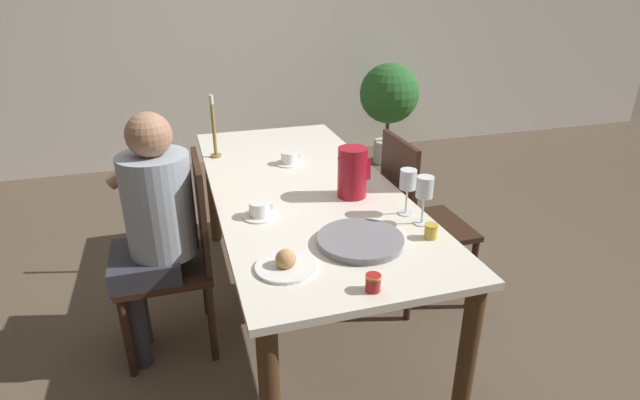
{
  "coord_description": "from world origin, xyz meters",
  "views": [
    {
      "loc": [
        -0.57,
        -2.19,
        1.67
      ],
      "look_at": [
        0.0,
        -0.31,
        0.79
      ],
      "focal_mm": 28.0,
      "sensor_mm": 36.0,
      "label": 1
    }
  ],
  "objects_px": {
    "potted_plant": "(389,98)",
    "chair_person_side": "(179,253)",
    "bread_plate": "(286,264)",
    "chair_opposite": "(416,218)",
    "red_pitcher": "(352,172)",
    "jam_jar_red": "(373,282)",
    "candlestick_tall": "(214,133)",
    "jam_jar_amber": "(431,230)",
    "teacup_across": "(289,159)",
    "serving_tray": "(360,240)",
    "wine_glass_juice": "(408,182)",
    "wine_glass_water": "(425,189)",
    "teacup_near_person": "(259,211)",
    "person_seated": "(153,220)"
  },
  "relations": [
    {
      "from": "potted_plant",
      "to": "chair_person_side",
      "type": "bearing_deg",
      "value": -133.01
    },
    {
      "from": "bread_plate",
      "to": "chair_opposite",
      "type": "bearing_deg",
      "value": 37.96
    },
    {
      "from": "red_pitcher",
      "to": "jam_jar_red",
      "type": "relative_size",
      "value": 4.03
    },
    {
      "from": "chair_opposite",
      "to": "candlestick_tall",
      "type": "distance_m",
      "value": 1.2
    },
    {
      "from": "red_pitcher",
      "to": "chair_person_side",
      "type": "bearing_deg",
      "value": 170.5
    },
    {
      "from": "jam_jar_amber",
      "to": "bread_plate",
      "type": "bearing_deg",
      "value": -174.72
    },
    {
      "from": "teacup_across",
      "to": "serving_tray",
      "type": "xyz_separation_m",
      "value": [
        0.05,
        -0.95,
        -0.01
      ]
    },
    {
      "from": "wine_glass_juice",
      "to": "jam_jar_amber",
      "type": "bearing_deg",
      "value": -90.81
    },
    {
      "from": "chair_opposite",
      "to": "teacup_across",
      "type": "xyz_separation_m",
      "value": [
        -0.6,
        0.36,
        0.27
      ]
    },
    {
      "from": "chair_opposite",
      "to": "teacup_across",
      "type": "relative_size",
      "value": 6.43
    },
    {
      "from": "wine_glass_juice",
      "to": "teacup_across",
      "type": "distance_m",
      "value": 0.83
    },
    {
      "from": "jam_jar_red",
      "to": "potted_plant",
      "type": "height_order",
      "value": "potted_plant"
    },
    {
      "from": "wine_glass_water",
      "to": "bread_plate",
      "type": "relative_size",
      "value": 0.95
    },
    {
      "from": "serving_tray",
      "to": "teacup_across",
      "type": "bearing_deg",
      "value": 92.99
    },
    {
      "from": "chair_person_side",
      "to": "wine_glass_juice",
      "type": "xyz_separation_m",
      "value": [
        0.95,
        -0.38,
        0.39
      ]
    },
    {
      "from": "chair_person_side",
      "to": "bread_plate",
      "type": "bearing_deg",
      "value": -151.24
    },
    {
      "from": "red_pitcher",
      "to": "teacup_near_person",
      "type": "xyz_separation_m",
      "value": [
        -0.45,
        -0.09,
        -0.09
      ]
    },
    {
      "from": "jam_jar_amber",
      "to": "candlestick_tall",
      "type": "bearing_deg",
      "value": 119.8
    },
    {
      "from": "wine_glass_juice",
      "to": "teacup_near_person",
      "type": "xyz_separation_m",
      "value": [
        -0.61,
        0.15,
        -0.12
      ]
    },
    {
      "from": "serving_tray",
      "to": "jam_jar_red",
      "type": "xyz_separation_m",
      "value": [
        -0.07,
        -0.3,
        0.02
      ]
    },
    {
      "from": "teacup_near_person",
      "to": "bread_plate",
      "type": "bearing_deg",
      "value": -88.35
    },
    {
      "from": "teacup_near_person",
      "to": "teacup_across",
      "type": "height_order",
      "value": "same"
    },
    {
      "from": "chair_person_side",
      "to": "wine_glass_juice",
      "type": "height_order",
      "value": "same"
    },
    {
      "from": "teacup_across",
      "to": "serving_tray",
      "type": "relative_size",
      "value": 0.44
    },
    {
      "from": "chair_person_side",
      "to": "person_seated",
      "type": "height_order",
      "value": "person_seated"
    },
    {
      "from": "wine_glass_water",
      "to": "teacup_near_person",
      "type": "bearing_deg",
      "value": 157.73
    },
    {
      "from": "red_pitcher",
      "to": "serving_tray",
      "type": "relative_size",
      "value": 0.7
    },
    {
      "from": "jam_jar_amber",
      "to": "candlestick_tall",
      "type": "xyz_separation_m",
      "value": [
        -0.7,
        1.21,
        0.11
      ]
    },
    {
      "from": "teacup_across",
      "to": "jam_jar_amber",
      "type": "relative_size",
      "value": 2.53
    },
    {
      "from": "bread_plate",
      "to": "teacup_near_person",
      "type": "bearing_deg",
      "value": 91.65
    },
    {
      "from": "person_seated",
      "to": "teacup_near_person",
      "type": "height_order",
      "value": "person_seated"
    },
    {
      "from": "bread_plate",
      "to": "jam_jar_amber",
      "type": "bearing_deg",
      "value": 5.28
    },
    {
      "from": "teacup_near_person",
      "to": "jam_jar_amber",
      "type": "distance_m",
      "value": 0.71
    },
    {
      "from": "chair_opposite",
      "to": "jam_jar_red",
      "type": "distance_m",
      "value": 1.12
    },
    {
      "from": "bread_plate",
      "to": "jam_jar_amber",
      "type": "xyz_separation_m",
      "value": [
        0.59,
        0.05,
        0.01
      ]
    },
    {
      "from": "chair_person_side",
      "to": "jam_jar_red",
      "type": "relative_size",
      "value": 16.28
    },
    {
      "from": "jam_jar_red",
      "to": "jam_jar_amber",
      "type": "bearing_deg",
      "value": 37.27
    },
    {
      "from": "jam_jar_red",
      "to": "bread_plate",
      "type": "bearing_deg",
      "value": 138.31
    },
    {
      "from": "chair_person_side",
      "to": "candlestick_tall",
      "type": "xyz_separation_m",
      "value": [
        0.26,
        0.61,
        0.38
      ]
    },
    {
      "from": "teacup_across",
      "to": "serving_tray",
      "type": "bearing_deg",
      "value": -87.01
    },
    {
      "from": "wine_glass_juice",
      "to": "potted_plant",
      "type": "height_order",
      "value": "potted_plant"
    },
    {
      "from": "wine_glass_juice",
      "to": "teacup_near_person",
      "type": "bearing_deg",
      "value": 165.86
    },
    {
      "from": "chair_person_side",
      "to": "red_pitcher",
      "type": "distance_m",
      "value": 0.89
    },
    {
      "from": "bread_plate",
      "to": "jam_jar_red",
      "type": "height_order",
      "value": "bread_plate"
    },
    {
      "from": "red_pitcher",
      "to": "jam_jar_red",
      "type": "xyz_separation_m",
      "value": [
        -0.2,
        -0.74,
        -0.09
      ]
    },
    {
      "from": "teacup_across",
      "to": "jam_jar_red",
      "type": "xyz_separation_m",
      "value": [
        -0.02,
        -1.25,
        0.0
      ]
    },
    {
      "from": "wine_glass_water",
      "to": "red_pitcher",
      "type": "bearing_deg",
      "value": 117.02
    },
    {
      "from": "person_seated",
      "to": "serving_tray",
      "type": "xyz_separation_m",
      "value": [
        0.76,
        -0.54,
        0.06
      ]
    },
    {
      "from": "wine_glass_juice",
      "to": "teacup_near_person",
      "type": "height_order",
      "value": "wine_glass_juice"
    },
    {
      "from": "bread_plate",
      "to": "potted_plant",
      "type": "bearing_deg",
      "value": 59.61
    }
  ]
}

